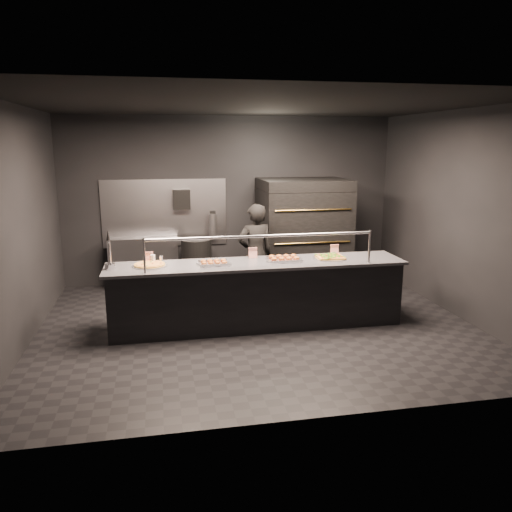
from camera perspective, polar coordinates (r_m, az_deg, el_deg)
name	(u,v)px	position (r m, az deg, el deg)	size (l,w,h in m)	color
room	(255,220)	(6.78, -0.13, 4.10)	(6.04, 6.00, 3.00)	black
service_counter	(257,294)	(6.97, 0.14, -4.37)	(4.10, 0.78, 1.37)	black
pizza_oven	(303,233)	(8.93, 5.36, 2.69)	(1.50, 1.23, 1.91)	black
prep_shelf	(144,262)	(9.10, -12.68, -0.70)	(1.20, 0.35, 0.90)	#99999E
towel_dispenser	(181,199)	(8.99, -8.52, 6.43)	(0.30, 0.20, 0.35)	black
fire_extinguisher	(213,226)	(9.10, -4.95, 3.48)	(0.14, 0.14, 0.51)	#B2B2B7
beer_tap	(110,258)	(6.71, -16.40, -0.24)	(0.13, 0.19, 0.52)	silver
round_pizza	(150,265)	(6.80, -12.07, -0.98)	(0.47, 0.47, 0.03)	silver
slider_tray_a	(214,263)	(6.74, -4.84, -0.78)	(0.46, 0.39, 0.06)	silver
slider_tray_b	(284,259)	(6.95, 3.21, -0.30)	(0.55, 0.47, 0.07)	silver
square_pizza	(330,257)	(7.15, 8.46, -0.13)	(0.47, 0.47, 0.05)	silver
condiment_jar	(155,259)	(6.94, -11.43, -0.34)	(0.17, 0.07, 0.11)	silver
tent_cards	(248,253)	(7.08, -0.97, 0.35)	(2.79, 0.04, 0.15)	white
trash_bin	(197,264)	(8.87, -6.79, -0.89)	(0.53, 0.53, 0.88)	black
worker	(255,254)	(7.88, -0.10, 0.19)	(0.59, 0.39, 1.60)	black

